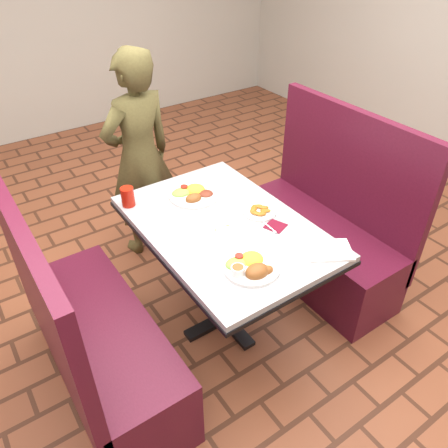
{
  "coord_description": "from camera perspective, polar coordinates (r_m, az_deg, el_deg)",
  "views": [
    {
      "loc": [
        -1.08,
        -1.57,
        2.12
      ],
      "look_at": [
        0.0,
        0.0,
        0.75
      ],
      "focal_mm": 35.0,
      "sensor_mm": 36.0,
      "label": 1
    }
  ],
  "objects": [
    {
      "name": "diner_person",
      "position": [
        3.09,
        -10.96,
        8.49
      ],
      "size": [
        0.59,
        0.45,
        1.48
      ],
      "primitive_type": "imported",
      "rotation": [
        0.0,
        0.0,
        3.32
      ],
      "color": "brown",
      "rests_on": "ground"
    },
    {
      "name": "dining_table",
      "position": [
        2.41,
        0.0,
        -1.86
      ],
      "size": [
        0.81,
        1.21,
        0.75
      ],
      "color": "#AAACAF",
      "rests_on": "ground"
    },
    {
      "name": "near_dinner_plate",
      "position": [
        2.05,
        3.54,
        -5.26
      ],
      "size": [
        0.27,
        0.27,
        0.08
      ],
      "rotation": [
        0.0,
        0.0,
        0.34
      ],
      "color": "white",
      "rests_on": "dining_table"
    },
    {
      "name": "fork_utensil",
      "position": [
        2.09,
        4.33,
        -4.99
      ],
      "size": [
        0.07,
        0.14,
        0.0
      ],
      "primitive_type": "cube",
      "rotation": [
        0.0,
        0.0,
        -0.43
      ],
      "color": "silver",
      "rests_on": "dining_table"
    },
    {
      "name": "paper_napkin",
      "position": [
        2.22,
        13.52,
        -3.36
      ],
      "size": [
        0.28,
        0.26,
        0.01
      ],
      "primitive_type": "cube",
      "rotation": [
        0.0,
        0.0,
        -0.55
      ],
      "color": "white",
      "rests_on": "dining_table"
    },
    {
      "name": "lettuce_shreds",
      "position": [
        2.41,
        -0.02,
        1.02
      ],
      "size": [
        0.28,
        0.32,
        0.0
      ],
      "primitive_type": null,
      "color": "#83BE4C",
      "rests_on": "dining_table"
    },
    {
      "name": "red_tumbler",
      "position": [
        2.53,
        -12.46,
        3.5
      ],
      "size": [
        0.07,
        0.07,
        0.11
      ],
      "primitive_type": "cylinder",
      "color": "#B5190C",
      "rests_on": "dining_table"
    },
    {
      "name": "maroon_napkin",
      "position": [
        2.35,
        6.74,
        -0.28
      ],
      "size": [
        0.13,
        0.13,
        0.0
      ],
      "primitive_type": "cube",
      "rotation": [
        0.0,
        0.0,
        0.37
      ],
      "color": "#5D0D1E",
      "rests_on": "dining_table"
    },
    {
      "name": "far_dinner_plate",
      "position": [
        2.58,
        -4.04,
        4.18
      ],
      "size": [
        0.29,
        0.29,
        0.07
      ],
      "rotation": [
        0.0,
        0.0,
        0.18
      ],
      "color": "white",
      "rests_on": "dining_table"
    },
    {
      "name": "booth_bench_right",
      "position": [
        3.04,
        12.53,
        -1.47
      ],
      "size": [
        0.47,
        1.2,
        1.17
      ],
      "color": "#551327",
      "rests_on": "ground"
    },
    {
      "name": "plantain_plate",
      "position": [
        2.44,
        4.66,
        1.68
      ],
      "size": [
        0.19,
        0.19,
        0.03
      ],
      "rotation": [
        0.0,
        0.0,
        0.24
      ],
      "color": "white",
      "rests_on": "dining_table"
    },
    {
      "name": "knife_utensil",
      "position": [
        2.08,
        3.0,
        -5.13
      ],
      "size": [
        0.03,
        0.18,
        0.0
      ],
      "primitive_type": "cube",
      "rotation": [
        0.0,
        0.0,
        -0.08
      ],
      "color": "silver",
      "rests_on": "dining_table"
    },
    {
      "name": "spoon_utensil",
      "position": [
        2.33,
        5.87,
        -0.35
      ],
      "size": [
        0.01,
        0.13,
        0.0
      ],
      "primitive_type": "cube",
      "rotation": [
        0.0,
        0.0,
        -0.03
      ],
      "color": "silver",
      "rests_on": "dining_table"
    },
    {
      "name": "booth_bench_left",
      "position": [
        2.4,
        -16.45,
        -14.59
      ],
      "size": [
        0.47,
        1.2,
        1.17
      ],
      "color": "#551327",
      "rests_on": "ground"
    }
  ]
}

